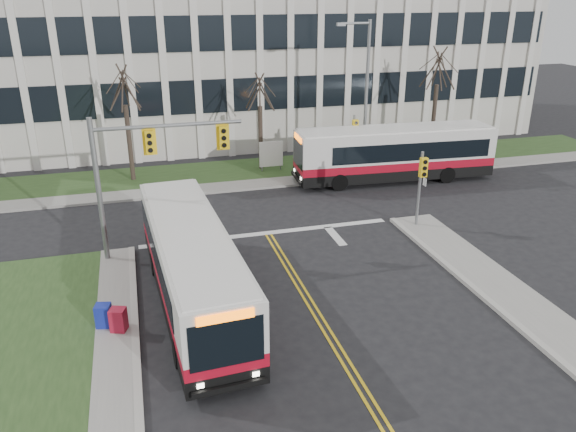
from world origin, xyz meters
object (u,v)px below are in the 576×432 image
(streetlight, at_px, (364,89))
(bus_cross, at_px, (394,155))
(newspaper_box_red, at_px, (119,321))
(newspaper_box_blue, at_px, (104,317))
(directory_sign, at_px, (271,154))
(bus_main, at_px, (192,268))

(streetlight, distance_m, bus_cross, 4.40)
(streetlight, distance_m, newspaper_box_red, 21.51)
(bus_cross, bearing_deg, newspaper_box_blue, -50.09)
(streetlight, height_order, newspaper_box_red, streetlight)
(directory_sign, relative_size, bus_main, 0.18)
(streetlight, bearing_deg, bus_main, -131.88)
(directory_sign, bearing_deg, bus_main, -114.05)
(newspaper_box_red, bearing_deg, newspaper_box_blue, 160.07)
(bus_main, height_order, bus_cross, bus_cross)
(streetlight, relative_size, bus_main, 0.82)
(bus_main, bearing_deg, newspaper_box_red, -157.54)
(streetlight, height_order, directory_sign, streetlight)
(directory_sign, height_order, newspaper_box_blue, directory_sign)
(bus_cross, distance_m, newspaper_box_blue, 20.61)
(streetlight, distance_m, bus_main, 18.59)
(streetlight, relative_size, bus_cross, 0.78)
(bus_cross, xyz_separation_m, newspaper_box_red, (-16.06, -12.65, -1.11))
(bus_cross, height_order, newspaper_box_blue, bus_cross)
(bus_cross, bearing_deg, bus_main, -46.28)
(streetlight, xyz_separation_m, newspaper_box_blue, (-15.32, -14.45, -4.72))
(streetlight, xyz_separation_m, bus_main, (-12.16, -13.57, -3.70))
(directory_sign, height_order, bus_cross, bus_cross)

